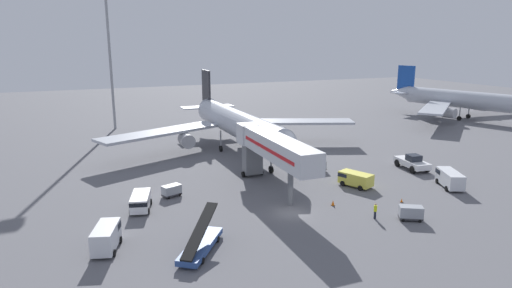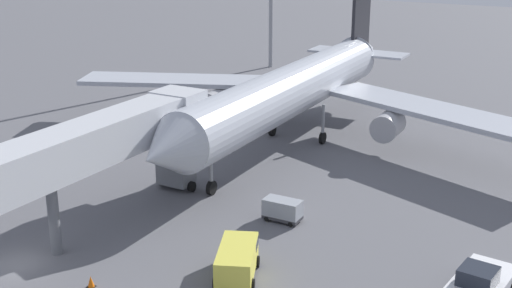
{
  "view_description": "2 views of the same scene",
  "coord_description": "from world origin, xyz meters",
  "px_view_note": "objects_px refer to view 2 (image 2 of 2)",
  "views": [
    {
      "loc": [
        -22.14,
        -41.32,
        18.98
      ],
      "look_at": [
        4.97,
        21.66,
        2.94
      ],
      "focal_mm": 30.79,
      "sensor_mm": 36.0,
      "label": 1
    },
    {
      "loc": [
        29.61,
        -25.26,
        19.48
      ],
      "look_at": [
        5.11,
        20.83,
        2.38
      ],
      "focal_mm": 47.54,
      "sensor_mm": 36.0,
      "label": 2
    }
  ],
  "objects_px": {
    "baggage_cart_rear_left": "(283,209)",
    "safety_cone_alpha": "(20,158)",
    "pushback_tug": "(478,287)",
    "service_van_mid_right": "(237,259)",
    "baggage_cart_mid_center": "(17,167)",
    "airplane_at_gate": "(296,89)",
    "safety_cone_bravo": "(91,282)",
    "jet_bridge": "(114,140)"
  },
  "relations": [
    {
      "from": "service_van_mid_right",
      "to": "jet_bridge",
      "type": "bearing_deg",
      "value": 164.62
    },
    {
      "from": "pushback_tug",
      "to": "service_van_mid_right",
      "type": "relative_size",
      "value": 1.3
    },
    {
      "from": "service_van_mid_right",
      "to": "safety_cone_bravo",
      "type": "height_order",
      "value": "service_van_mid_right"
    },
    {
      "from": "service_van_mid_right",
      "to": "baggage_cart_mid_center",
      "type": "relative_size",
      "value": 1.88
    },
    {
      "from": "jet_bridge",
      "to": "safety_cone_alpha",
      "type": "height_order",
      "value": "jet_bridge"
    },
    {
      "from": "pushback_tug",
      "to": "safety_cone_alpha",
      "type": "relative_size",
      "value": 8.75
    },
    {
      "from": "jet_bridge",
      "to": "safety_cone_bravo",
      "type": "bearing_deg",
      "value": -61.05
    },
    {
      "from": "baggage_cart_rear_left",
      "to": "safety_cone_bravo",
      "type": "distance_m",
      "value": 14.2
    },
    {
      "from": "baggage_cart_rear_left",
      "to": "safety_cone_bravo",
      "type": "height_order",
      "value": "baggage_cart_rear_left"
    },
    {
      "from": "pushback_tug",
      "to": "baggage_cart_mid_center",
      "type": "bearing_deg",
      "value": 176.1
    },
    {
      "from": "pushback_tug",
      "to": "safety_cone_bravo",
      "type": "xyz_separation_m",
      "value": [
        -19.48,
        -8.19,
        -0.75
      ]
    },
    {
      "from": "baggage_cart_rear_left",
      "to": "safety_cone_alpha",
      "type": "height_order",
      "value": "baggage_cart_rear_left"
    },
    {
      "from": "airplane_at_gate",
      "to": "safety_cone_alpha",
      "type": "bearing_deg",
      "value": -138.37
    },
    {
      "from": "baggage_cart_mid_center",
      "to": "airplane_at_gate",
      "type": "bearing_deg",
      "value": 50.29
    },
    {
      "from": "pushback_tug",
      "to": "safety_cone_alpha",
      "type": "bearing_deg",
      "value": 172.43
    },
    {
      "from": "baggage_cart_mid_center",
      "to": "baggage_cart_rear_left",
      "type": "height_order",
      "value": "baggage_cart_rear_left"
    },
    {
      "from": "baggage_cart_mid_center",
      "to": "safety_cone_alpha",
      "type": "height_order",
      "value": "baggage_cart_mid_center"
    },
    {
      "from": "baggage_cart_rear_left",
      "to": "safety_cone_bravo",
      "type": "bearing_deg",
      "value": -113.31
    },
    {
      "from": "airplane_at_gate",
      "to": "baggage_cart_mid_center",
      "type": "distance_m",
      "value": 24.99
    },
    {
      "from": "airplane_at_gate",
      "to": "pushback_tug",
      "type": "distance_m",
      "value": 30.01
    },
    {
      "from": "service_van_mid_right",
      "to": "safety_cone_alpha",
      "type": "distance_m",
      "value": 27.42
    },
    {
      "from": "baggage_cart_mid_center",
      "to": "safety_cone_alpha",
      "type": "bearing_deg",
      "value": 133.47
    },
    {
      "from": "service_van_mid_right",
      "to": "baggage_cart_rear_left",
      "type": "height_order",
      "value": "service_van_mid_right"
    },
    {
      "from": "jet_bridge",
      "to": "service_van_mid_right",
      "type": "relative_size",
      "value": 4.11
    },
    {
      "from": "jet_bridge",
      "to": "service_van_mid_right",
      "type": "bearing_deg",
      "value": -15.38
    },
    {
      "from": "airplane_at_gate",
      "to": "safety_cone_alpha",
      "type": "distance_m",
      "value": 24.91
    },
    {
      "from": "baggage_cart_mid_center",
      "to": "safety_cone_alpha",
      "type": "relative_size",
      "value": 3.58
    },
    {
      "from": "jet_bridge",
      "to": "baggage_cart_mid_center",
      "type": "xyz_separation_m",
      "value": [
        -12.47,
        2.68,
        -4.93
      ]
    },
    {
      "from": "baggage_cart_rear_left",
      "to": "service_van_mid_right",
      "type": "bearing_deg",
      "value": -82.77
    },
    {
      "from": "airplane_at_gate",
      "to": "jet_bridge",
      "type": "height_order",
      "value": "airplane_at_gate"
    },
    {
      "from": "service_van_mid_right",
      "to": "baggage_cart_rear_left",
      "type": "distance_m",
      "value": 8.15
    },
    {
      "from": "baggage_cart_rear_left",
      "to": "safety_cone_bravo",
      "type": "xyz_separation_m",
      "value": [
        -5.62,
        -13.03,
        -0.52
      ]
    },
    {
      "from": "pushback_tug",
      "to": "safety_cone_bravo",
      "type": "bearing_deg",
      "value": -157.2
    },
    {
      "from": "pushback_tug",
      "to": "safety_cone_bravo",
      "type": "relative_size",
      "value": 9.36
    },
    {
      "from": "pushback_tug",
      "to": "baggage_cart_rear_left",
      "type": "xyz_separation_m",
      "value": [
        -13.87,
        4.84,
        -0.22
      ]
    },
    {
      "from": "pushback_tug",
      "to": "baggage_cart_rear_left",
      "type": "distance_m",
      "value": 14.69
    },
    {
      "from": "service_van_mid_right",
      "to": "baggage_cart_mid_center",
      "type": "distance_m",
      "value": 24.22
    },
    {
      "from": "service_van_mid_right",
      "to": "airplane_at_gate",
      "type": "bearing_deg",
      "value": 107.53
    },
    {
      "from": "pushback_tug",
      "to": "safety_cone_bravo",
      "type": "height_order",
      "value": "pushback_tug"
    },
    {
      "from": "airplane_at_gate",
      "to": "baggage_cart_mid_center",
      "type": "xyz_separation_m",
      "value": [
        -15.74,
        -18.95,
        -4.21
      ]
    },
    {
      "from": "jet_bridge",
      "to": "baggage_cart_mid_center",
      "type": "height_order",
      "value": "jet_bridge"
    },
    {
      "from": "airplane_at_gate",
      "to": "jet_bridge",
      "type": "bearing_deg",
      "value": -98.59
    }
  ]
}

